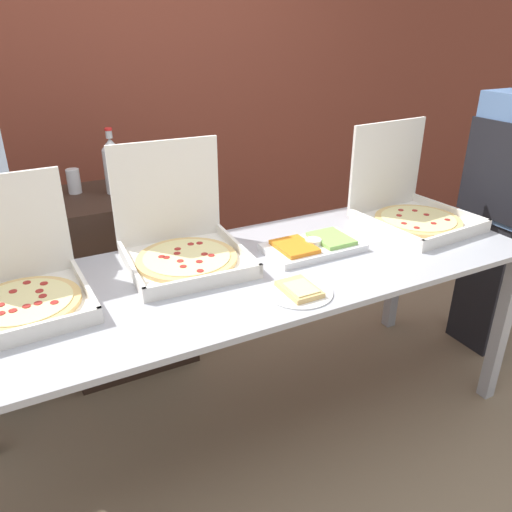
{
  "coord_description": "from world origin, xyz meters",
  "views": [
    {
      "loc": [
        -0.85,
        -1.64,
        1.76
      ],
      "look_at": [
        0.0,
        0.0,
        0.89
      ],
      "focal_mm": 35.0,
      "sensor_mm": 36.0,
      "label": 1
    }
  ],
  "objects_px": {
    "veggie_tray": "(313,246)",
    "soda_can_silver": "(74,181)",
    "pizza_box_near_right": "(182,242)",
    "pizza_box_near_left": "(410,206)",
    "person_server_vest": "(507,196)",
    "paper_plate_front_right": "(299,290)",
    "soda_bottle": "(113,165)",
    "soda_can_colored": "(145,170)",
    "pizza_box_far_left": "(19,285)"
  },
  "relations": [
    {
      "from": "veggie_tray",
      "to": "soda_can_silver",
      "type": "bearing_deg",
      "value": 133.0
    },
    {
      "from": "veggie_tray",
      "to": "pizza_box_near_right",
      "type": "bearing_deg",
      "value": 161.87
    },
    {
      "from": "pizza_box_near_left",
      "to": "pizza_box_near_right",
      "type": "xyz_separation_m",
      "value": [
        -1.17,
        0.11,
        -0.0
      ]
    },
    {
      "from": "pizza_box_near_left",
      "to": "person_server_vest",
      "type": "bearing_deg",
      "value": -14.86
    },
    {
      "from": "pizza_box_near_left",
      "to": "veggie_tray",
      "type": "height_order",
      "value": "pizza_box_near_left"
    },
    {
      "from": "veggie_tray",
      "to": "person_server_vest",
      "type": "bearing_deg",
      "value": -1.7
    },
    {
      "from": "veggie_tray",
      "to": "paper_plate_front_right",
      "type": "bearing_deg",
      "value": -130.68
    },
    {
      "from": "pizza_box_near_right",
      "to": "soda_bottle",
      "type": "xyz_separation_m",
      "value": [
        -0.12,
        0.64,
        0.19
      ]
    },
    {
      "from": "paper_plate_front_right",
      "to": "soda_can_silver",
      "type": "distance_m",
      "value": 1.36
    },
    {
      "from": "soda_can_colored",
      "to": "paper_plate_front_right",
      "type": "bearing_deg",
      "value": -80.38
    },
    {
      "from": "pizza_box_near_right",
      "to": "veggie_tray",
      "type": "height_order",
      "value": "pizza_box_near_right"
    },
    {
      "from": "pizza_box_far_left",
      "to": "soda_can_colored",
      "type": "xyz_separation_m",
      "value": [
        0.71,
        0.86,
        0.12
      ]
    },
    {
      "from": "veggie_tray",
      "to": "soda_bottle",
      "type": "bearing_deg",
      "value": 128.88
    },
    {
      "from": "pizza_box_near_left",
      "to": "veggie_tray",
      "type": "distance_m",
      "value": 0.63
    },
    {
      "from": "pizza_box_near_left",
      "to": "soda_can_colored",
      "type": "bearing_deg",
      "value": 136.54
    },
    {
      "from": "paper_plate_front_right",
      "to": "soda_bottle",
      "type": "distance_m",
      "value": 1.22
    },
    {
      "from": "pizza_box_near_right",
      "to": "soda_can_colored",
      "type": "height_order",
      "value": "pizza_box_near_right"
    },
    {
      "from": "paper_plate_front_right",
      "to": "veggie_tray",
      "type": "height_order",
      "value": "veggie_tray"
    },
    {
      "from": "soda_bottle",
      "to": "soda_can_silver",
      "type": "xyz_separation_m",
      "value": [
        -0.18,
        0.09,
        -0.08
      ]
    },
    {
      "from": "veggie_tray",
      "to": "soda_can_silver",
      "type": "relative_size",
      "value": 3.47
    },
    {
      "from": "person_server_vest",
      "to": "soda_bottle",
      "type": "bearing_deg",
      "value": 65.33
    },
    {
      "from": "veggie_tray",
      "to": "soda_can_silver",
      "type": "xyz_separation_m",
      "value": [
        -0.85,
        0.91,
        0.17
      ]
    },
    {
      "from": "veggie_tray",
      "to": "person_server_vest",
      "type": "height_order",
      "value": "person_server_vest"
    },
    {
      "from": "soda_can_silver",
      "to": "pizza_box_near_right",
      "type": "bearing_deg",
      "value": -67.47
    },
    {
      "from": "paper_plate_front_right",
      "to": "veggie_tray",
      "type": "xyz_separation_m",
      "value": [
        0.26,
        0.3,
        0.01
      ]
    },
    {
      "from": "veggie_tray",
      "to": "soda_bottle",
      "type": "relative_size",
      "value": 1.32
    },
    {
      "from": "paper_plate_front_right",
      "to": "person_server_vest",
      "type": "height_order",
      "value": "person_server_vest"
    },
    {
      "from": "soda_bottle",
      "to": "soda_can_colored",
      "type": "height_order",
      "value": "soda_bottle"
    },
    {
      "from": "pizza_box_near_left",
      "to": "soda_bottle",
      "type": "height_order",
      "value": "pizza_box_near_left"
    },
    {
      "from": "soda_can_colored",
      "to": "veggie_tray",
      "type": "bearing_deg",
      "value": -63.82
    },
    {
      "from": "pizza_box_near_right",
      "to": "soda_can_silver",
      "type": "xyz_separation_m",
      "value": [
        -0.3,
        0.73,
        0.11
      ]
    },
    {
      "from": "pizza_box_near_left",
      "to": "veggie_tray",
      "type": "relative_size",
      "value": 1.23
    },
    {
      "from": "pizza_box_near_left",
      "to": "soda_can_colored",
      "type": "xyz_separation_m",
      "value": [
        -1.09,
        0.88,
        0.11
      ]
    },
    {
      "from": "pizza_box_near_left",
      "to": "paper_plate_front_right",
      "type": "distance_m",
      "value": 0.96
    },
    {
      "from": "paper_plate_front_right",
      "to": "soda_can_silver",
      "type": "relative_size",
      "value": 2.05
    },
    {
      "from": "soda_can_colored",
      "to": "pizza_box_near_left",
      "type": "bearing_deg",
      "value": -39.0
    },
    {
      "from": "pizza_box_near_left",
      "to": "soda_can_colored",
      "type": "distance_m",
      "value": 1.41
    },
    {
      "from": "pizza_box_near_right",
      "to": "soda_bottle",
      "type": "distance_m",
      "value": 0.68
    },
    {
      "from": "soda_can_silver",
      "to": "soda_bottle",
      "type": "bearing_deg",
      "value": -25.23
    },
    {
      "from": "paper_plate_front_right",
      "to": "pizza_box_near_left",
      "type": "bearing_deg",
      "value": 22.87
    },
    {
      "from": "person_server_vest",
      "to": "pizza_box_far_left",
      "type": "bearing_deg",
      "value": 86.93
    },
    {
      "from": "soda_bottle",
      "to": "person_server_vest",
      "type": "bearing_deg",
      "value": -24.67
    },
    {
      "from": "soda_can_colored",
      "to": "person_server_vest",
      "type": "distance_m",
      "value": 1.95
    },
    {
      "from": "pizza_box_near_left",
      "to": "pizza_box_near_right",
      "type": "height_order",
      "value": "pizza_box_near_left"
    },
    {
      "from": "veggie_tray",
      "to": "soda_can_colored",
      "type": "relative_size",
      "value": 3.47
    },
    {
      "from": "veggie_tray",
      "to": "pizza_box_near_left",
      "type": "bearing_deg",
      "value": 6.56
    },
    {
      "from": "paper_plate_front_right",
      "to": "soda_bottle",
      "type": "xyz_separation_m",
      "value": [
        -0.41,
        1.12,
        0.26
      ]
    },
    {
      "from": "pizza_box_near_right",
      "to": "person_server_vest",
      "type": "xyz_separation_m",
      "value": [
        1.75,
        -0.21,
        -0.0
      ]
    },
    {
      "from": "veggie_tray",
      "to": "soda_can_silver",
      "type": "height_order",
      "value": "soda_can_silver"
    },
    {
      "from": "paper_plate_front_right",
      "to": "soda_bottle",
      "type": "relative_size",
      "value": 0.78
    }
  ]
}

